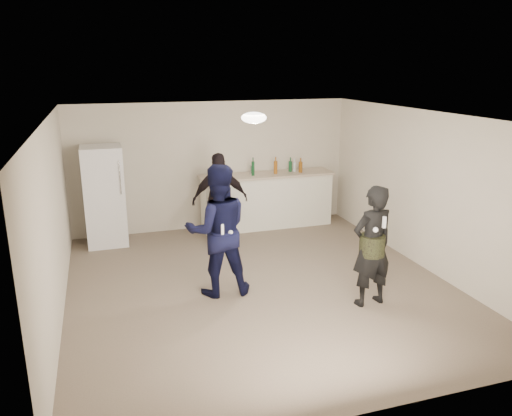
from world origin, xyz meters
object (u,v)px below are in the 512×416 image
object	(u,v)px
fridge	(105,196)
woman	(372,246)
counter	(267,201)
shaker	(251,170)
man	(218,231)
spectator	(220,200)

from	to	relation	value
fridge	woman	bearing A→B (deg)	-47.04
counter	shaker	distance (m)	0.72
man	woman	distance (m)	2.12
counter	fridge	bearing A→B (deg)	-178.71
counter	woman	distance (m)	3.69
man	shaker	bearing A→B (deg)	-111.32
spectator	counter	bearing A→B (deg)	-141.07
fridge	man	bearing A→B (deg)	-60.92
woman	counter	bearing A→B (deg)	-93.85
shaker	man	world-z (taller)	man
counter	woman	size ratio (longest dim) A/B	1.55
woman	fridge	bearing A→B (deg)	-54.57
counter	spectator	world-z (taller)	spectator
woman	man	bearing A→B (deg)	-34.59
fridge	spectator	size ratio (longest dim) A/B	1.06
man	woman	xyz separation A→B (m)	(1.88, -0.96, -0.10)
man	fridge	bearing A→B (deg)	-56.60
counter	shaker	size ratio (longest dim) A/B	15.29
fridge	spectator	world-z (taller)	fridge
shaker	man	xyz separation A→B (m)	(-1.35, -2.80, -0.23)
counter	spectator	size ratio (longest dim) A/B	1.53
fridge	man	distance (m)	3.01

